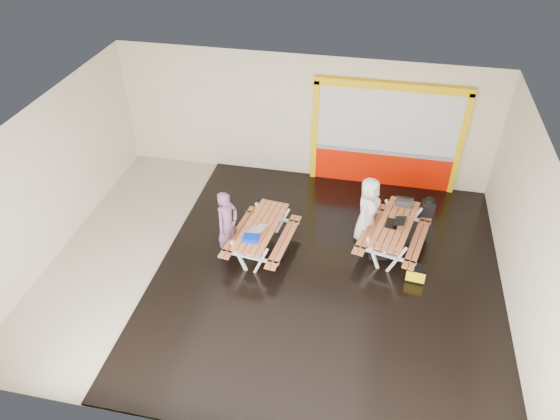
% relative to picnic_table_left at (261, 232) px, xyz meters
% --- Properties ---
extents(room, '(10.02, 8.02, 3.52)m').
position_rel_picnic_table_left_xyz_m(room, '(0.35, -0.53, 1.15)').
color(room, beige).
rests_on(room, ground).
extents(deck, '(7.50, 7.98, 0.05)m').
position_rel_picnic_table_left_xyz_m(deck, '(1.60, -0.53, -0.57)').
color(deck, black).
rests_on(deck, room).
extents(kiosk, '(3.88, 0.16, 3.00)m').
position_rel_picnic_table_left_xyz_m(kiosk, '(2.55, 3.40, 0.84)').
color(kiosk, red).
rests_on(kiosk, room).
extents(picnic_table_left, '(1.56, 2.10, 0.78)m').
position_rel_picnic_table_left_xyz_m(picnic_table_left, '(0.00, 0.00, 0.00)').
color(picnic_table_left, '#B06135').
rests_on(picnic_table_left, deck).
extents(picnic_table_right, '(1.78, 2.28, 0.81)m').
position_rel_picnic_table_left_xyz_m(picnic_table_right, '(2.96, 0.66, 0.02)').
color(picnic_table_right, '#B06135').
rests_on(picnic_table_right, deck).
extents(person_left, '(0.62, 0.73, 1.69)m').
position_rel_picnic_table_left_xyz_m(person_left, '(-0.74, -0.17, 0.22)').
color(person_left, '#704A6A').
rests_on(person_left, deck).
extents(person_right, '(0.76, 0.94, 1.66)m').
position_rel_picnic_table_left_xyz_m(person_right, '(2.31, 0.99, 0.25)').
color(person_right, white).
rests_on(person_right, deck).
extents(laptop_left, '(0.44, 0.42, 0.16)m').
position_rel_picnic_table_left_xyz_m(laptop_left, '(-0.05, -0.23, 0.23)').
color(laptop_left, silver).
rests_on(laptop_left, picnic_table_left).
extents(laptop_right, '(0.48, 0.44, 0.18)m').
position_rel_picnic_table_left_xyz_m(laptop_right, '(2.94, 0.60, 0.27)').
color(laptop_right, black).
rests_on(laptop_right, picnic_table_right).
extents(blue_pouch, '(0.35, 0.25, 0.10)m').
position_rel_picnic_table_left_xyz_m(blue_pouch, '(-0.10, -0.54, 0.23)').
color(blue_pouch, '#0024D7').
rests_on(blue_pouch, picnic_table_left).
extents(toolbox, '(0.41, 0.23, 0.23)m').
position_rel_picnic_table_left_xyz_m(toolbox, '(3.13, 1.39, 0.30)').
color(toolbox, black).
rests_on(toolbox, picnic_table_right).
extents(backpack, '(0.32, 0.22, 0.51)m').
position_rel_picnic_table_left_xyz_m(backpack, '(3.71, 1.51, 0.13)').
color(backpack, black).
rests_on(backpack, picnic_table_right).
extents(dark_case, '(0.46, 0.38, 0.16)m').
position_rel_picnic_table_left_xyz_m(dark_case, '(2.65, 0.34, -0.47)').
color(dark_case, black).
rests_on(dark_case, deck).
extents(fluke_bag, '(0.44, 0.31, 0.36)m').
position_rel_picnic_table_left_xyz_m(fluke_bag, '(3.50, -0.28, -0.38)').
color(fluke_bag, black).
rests_on(fluke_bag, deck).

